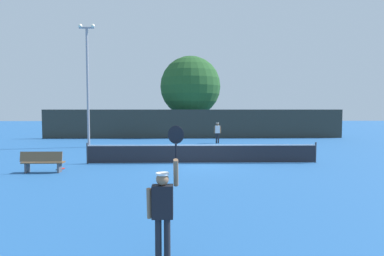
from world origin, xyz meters
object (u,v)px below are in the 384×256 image
Objects in this scene: player_serving at (163,203)px; courtside_bench at (43,162)px; tennis_ball at (189,159)px; large_tree at (190,87)px; player_receiving at (217,131)px; spare_racket at (61,169)px; light_pole at (88,78)px; parked_car_near at (129,126)px.

player_serving is 1.38× the size of courtside_bench.
large_tree reaches higher than tennis_ball.
player_receiving is at bearing -75.61° from large_tree.
courtside_bench is at bearing 52.95° from player_receiving.
large_tree is (0.42, 16.42, 5.16)m from tennis_ball.
courtside_bench is at bearing -118.61° from spare_racket.
courtside_bench is 0.20× the size of light_pole.
player_serving reaches higher than parked_car_near.
large_tree reaches higher than parked_car_near.
spare_racket is (-5.33, 9.08, -1.07)m from player_serving.
player_receiving is 0.19× the size of light_pole.
large_tree reaches higher than courtside_bench.
courtside_bench is at bearing -89.22° from parked_car_near.
tennis_ball is 0.01× the size of large_tree.
player_receiving reaches higher than courtside_bench.
tennis_ball is at bearing -91.45° from large_tree.
player_receiving is 24.78× the size of tennis_ball.
courtside_bench is (-8.92, -11.81, -0.56)m from player_receiving.
player_serving is 0.30× the size of large_tree.
light_pole is at bearing -126.69° from large_tree.
player_receiving is at bearing 73.82° from tennis_ball.
player_serving is 33.13m from parked_car_near.
large_tree is at bearing 70.82° from courtside_bench.
player_serving reaches higher than spare_racket.
courtside_bench is at bearing 125.22° from player_serving.
player_receiving is at bearing 81.17° from player_serving.
light_pole is at bearing 94.94° from courtside_bench.
player_receiving is 10.78m from light_pole.
spare_racket is (-8.44, -10.95, -1.02)m from player_receiving.
tennis_ball is 17.22m from large_tree.
tennis_ball reaches higher than spare_racket.
light_pole is 12.87m from large_tree.
light_pole is at bearing 98.53° from spare_racket.
courtside_bench reaches higher than spare_racket.
light_pole reaches higher than tennis_ball.
tennis_ball is at bearing -39.99° from light_pole.
player_serving is 36.53× the size of tennis_ball.
tennis_ball is 6.48m from spare_racket.
tennis_ball is 22.09m from parked_car_near.
large_tree is at bearing -32.10° from parked_car_near.
tennis_ball is at bearing 27.37° from courtside_bench.
tennis_ball is 0.13× the size of spare_racket.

